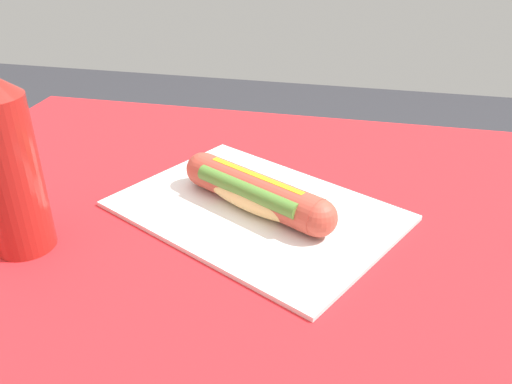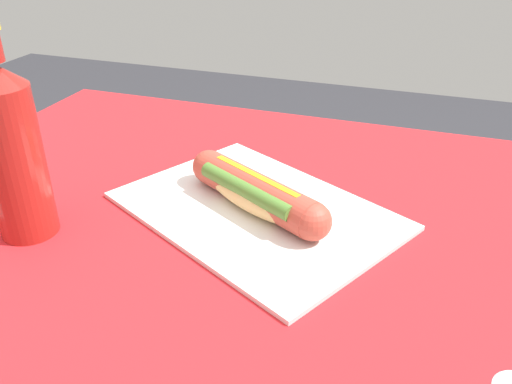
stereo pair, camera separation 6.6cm
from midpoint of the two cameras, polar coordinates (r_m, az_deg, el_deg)
dining_table at (r=0.73m, az=-1.11°, el=-14.78°), size 1.06×0.78×0.77m
paper_wrapper at (r=0.67m, az=-2.81°, el=-2.10°), size 0.41×0.37×0.01m
hot_dog at (r=0.66m, az=-2.92°, el=-0.14°), size 0.21×0.13×0.05m
soda_bottle at (r=0.63m, az=-28.04°, el=2.90°), size 0.07×0.07×0.25m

